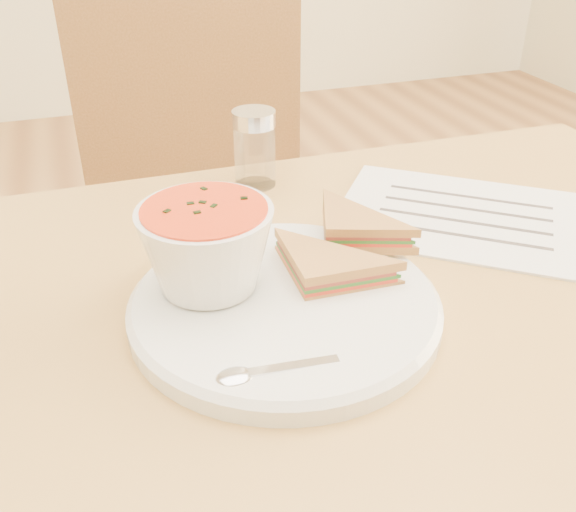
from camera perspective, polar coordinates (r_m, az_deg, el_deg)
name	(u,v)px	position (r m, az deg, el deg)	size (l,w,h in m)	color
chair_far	(206,267)	(1.19, -7.29, -0.96)	(0.43, 0.43, 0.96)	brown
plate	(285,307)	(0.60, -0.29, -4.53)	(0.29, 0.29, 0.02)	white
soup_bowl	(207,252)	(0.59, -7.19, 0.37)	(0.12, 0.12, 0.09)	white
sandwich_half_a	(305,293)	(0.58, 1.51, -3.31)	(0.10, 0.10, 0.03)	#BF9043
sandwich_half_b	(326,242)	(0.64, 3.36, 1.24)	(0.09, 0.09, 0.03)	#BF9043
spoon	(292,367)	(0.51, 0.39, -9.86)	(0.16, 0.03, 0.01)	silver
paper_menu	(465,216)	(0.80, 15.45, 3.43)	(0.30, 0.22, 0.00)	white
condiment_shaker	(255,149)	(0.84, -2.99, 9.51)	(0.06, 0.06, 0.10)	silver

